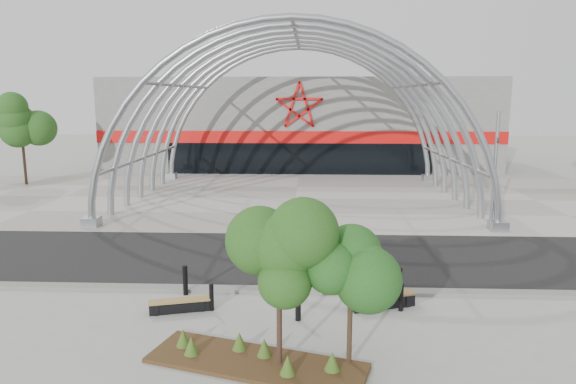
% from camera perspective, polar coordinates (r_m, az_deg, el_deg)
% --- Properties ---
extents(ground, '(140.00, 140.00, 0.00)m').
position_cam_1_polar(ground, '(17.68, -0.55, -10.73)').
color(ground, '#999993').
rests_on(ground, ground).
extents(road, '(140.00, 7.00, 0.02)m').
position_cam_1_polar(road, '(20.97, -0.06, -7.22)').
color(road, black).
rests_on(road, ground).
extents(forecourt, '(60.00, 17.00, 0.04)m').
position_cam_1_polar(forecourt, '(32.60, 0.85, -0.74)').
color(forecourt, gray).
rests_on(forecourt, ground).
extents(kerb, '(60.00, 0.50, 0.12)m').
position_cam_1_polar(kerb, '(17.43, -0.60, -10.84)').
color(kerb, slate).
rests_on(kerb, ground).
extents(arena_building, '(34.00, 15.24, 8.00)m').
position_cam_1_polar(arena_building, '(49.97, 1.43, 7.79)').
color(arena_building, slate).
rests_on(arena_building, ground).
extents(vault_canopy, '(20.80, 15.80, 20.36)m').
position_cam_1_polar(vault_canopy, '(32.60, 0.85, -0.75)').
color(vault_canopy, '#989CA1').
rests_on(vault_canopy, ground).
extents(planting_bed, '(5.60, 3.12, 0.57)m').
position_cam_1_polar(planting_bed, '(13.16, -3.86, -18.00)').
color(planting_bed, '#372A16').
rests_on(planting_bed, ground).
extents(signal_pole, '(0.38, 0.80, 5.74)m').
position_cam_1_polar(signal_pole, '(26.27, 21.98, 2.32)').
color(signal_pole, gray).
rests_on(signal_pole, ground).
extents(street_tree_0, '(1.81, 1.81, 4.13)m').
position_cam_1_polar(street_tree_0, '(11.93, -1.00, -6.25)').
color(street_tree_0, black).
rests_on(street_tree_0, ground).
extents(street_tree_1, '(1.54, 1.54, 3.64)m').
position_cam_1_polar(street_tree_1, '(12.20, 7.04, -7.70)').
color(street_tree_1, black).
rests_on(street_tree_1, ground).
extents(bench_0, '(1.87, 0.87, 0.38)m').
position_cam_1_polar(bench_0, '(16.24, -11.95, -12.25)').
color(bench_0, black).
rests_on(bench_0, ground).
extents(bench_1, '(2.11, 1.11, 0.44)m').
position_cam_1_polar(bench_1, '(16.42, 10.49, -11.83)').
color(bench_1, black).
rests_on(bench_1, ground).
extents(bollard_0, '(0.14, 0.14, 0.85)m').
position_cam_1_polar(bollard_0, '(16.07, -8.49, -11.47)').
color(bollard_0, black).
rests_on(bollard_0, ground).
extents(bollard_1, '(0.16, 0.16, 1.00)m').
position_cam_1_polar(bollard_1, '(17.37, -11.34, -9.59)').
color(bollard_1, black).
rests_on(bollard_1, ground).
extents(bollard_2, '(0.16, 0.16, 1.03)m').
position_cam_1_polar(bollard_2, '(15.21, 1.13, -12.29)').
color(bollard_2, black).
rests_on(bollard_2, ground).
extents(bollard_3, '(0.15, 0.15, 0.95)m').
position_cam_1_polar(bollard_3, '(17.33, 12.28, -9.75)').
color(bollard_3, black).
rests_on(bollard_3, ground).
extents(bollard_4, '(0.14, 0.14, 0.86)m').
position_cam_1_polar(bollard_4, '(16.22, 12.46, -11.37)').
color(bollard_4, black).
rests_on(bollard_4, ground).
extents(bg_tree_0, '(3.00, 3.00, 6.45)m').
position_cam_1_polar(bg_tree_0, '(42.03, -27.57, 6.96)').
color(bg_tree_0, '#301E14').
rests_on(bg_tree_0, ground).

